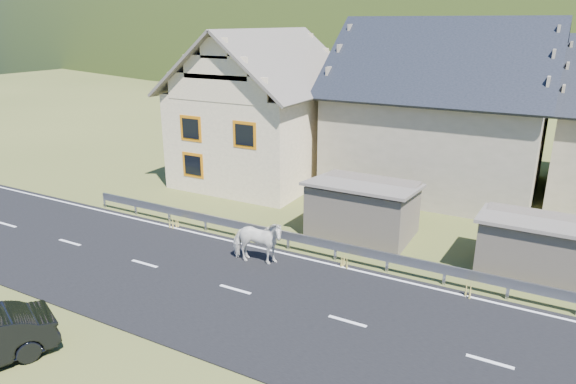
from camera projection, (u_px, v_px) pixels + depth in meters
The scene contains 11 objects.
ground at pixel (347, 322), 15.22m from camera, with size 160.00×160.00×0.00m, color #39421C.
road at pixel (347, 322), 15.21m from camera, with size 60.00×7.00×0.04m, color black.
lane_markings at pixel (347, 321), 15.20m from camera, with size 60.00×6.60×0.01m, color silver.
guardrail at pixel (387, 258), 18.11m from camera, with size 28.10×0.09×0.75m.
shed_left at pixel (363, 210), 21.20m from camera, with size 4.30×3.30×2.40m, color #685D50.
shed_right at pixel (534, 248), 17.87m from camera, with size 3.80×2.90×2.20m, color #685D50.
house_cream at pixel (264, 100), 28.37m from camera, with size 7.80×9.80×8.30m.
house_stone_a at pixel (442, 99), 26.72m from camera, with size 10.80×9.80×8.90m.
mountain at pixel (566, 112), 169.45m from camera, with size 440.00×280.00×260.00m, color black.
conifer_patch at pixel (311, 32), 129.94m from camera, with size 76.00×50.00×28.00m, color black.
horse at pixel (257, 242), 18.61m from camera, with size 2.02×0.92×1.70m, color silver.
Camera 1 is at (4.74, -12.46, 8.49)m, focal length 32.00 mm.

